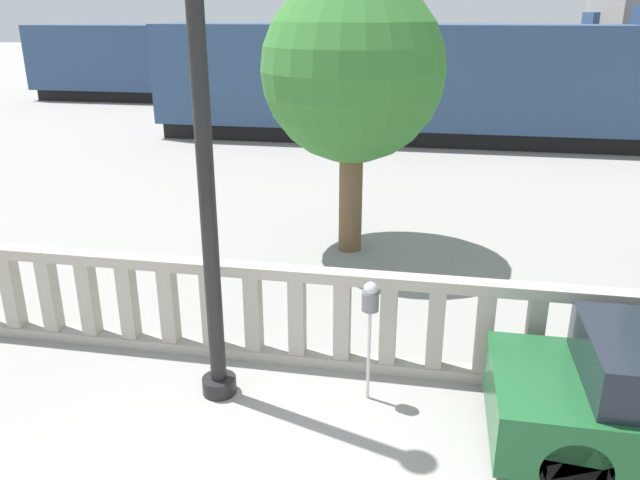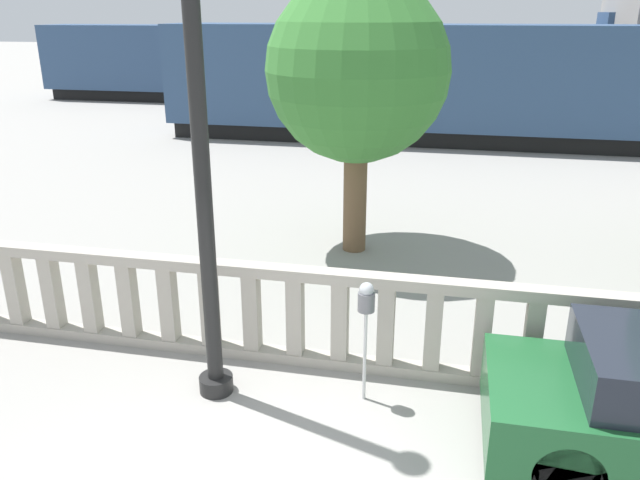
% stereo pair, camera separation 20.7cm
% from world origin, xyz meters
% --- Properties ---
extents(balustrade, '(13.96, 0.24, 1.32)m').
position_xyz_m(balustrade, '(-0.00, 2.86, 0.66)').
color(balustrade, '#ADA599').
rests_on(balustrade, ground).
extents(lamppost, '(0.40, 0.40, 6.54)m').
position_xyz_m(lamppost, '(-1.06, 2.01, 3.41)').
color(lamppost, black).
rests_on(lamppost, ground).
extents(parking_meter, '(0.19, 0.19, 1.49)m').
position_xyz_m(parking_meter, '(0.70, 2.22, 1.22)').
color(parking_meter, silver).
rests_on(parking_meter, ground).
extents(train_near, '(18.60, 2.63, 4.48)m').
position_xyz_m(train_near, '(0.97, 17.86, 2.04)').
color(train_near, black).
rests_on(train_near, ground).
extents(train_far, '(29.40, 2.62, 4.24)m').
position_xyz_m(train_far, '(-4.12, 26.03, 1.90)').
color(train_far, black).
rests_on(train_far, ground).
extents(tree_left, '(3.22, 3.22, 4.94)m').
position_xyz_m(tree_left, '(-0.20, 7.06, 3.30)').
color(tree_left, brown).
rests_on(tree_left, ground).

